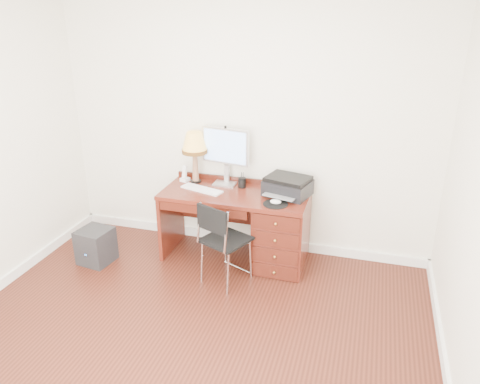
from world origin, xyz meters
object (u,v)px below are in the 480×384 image
(desk, at_px, (265,226))
(chair, at_px, (224,236))
(monitor, at_px, (225,149))
(equipment_box, at_px, (96,246))
(leg_lamp, at_px, (195,146))
(phone, at_px, (185,177))
(printer, at_px, (288,186))

(desk, xyz_separation_m, chair, (-0.28, -0.52, 0.10))
(monitor, height_order, equipment_box, monitor)
(leg_lamp, xyz_separation_m, phone, (-0.12, -0.01, -0.36))
(leg_lamp, bearing_deg, monitor, 8.20)
(monitor, height_order, printer, monitor)
(phone, bearing_deg, chair, -28.85)
(chair, bearing_deg, desk, 85.11)
(monitor, xyz_separation_m, equipment_box, (-1.21, -0.72, -0.95))
(desk, xyz_separation_m, printer, (0.20, 0.09, 0.43))
(equipment_box, bearing_deg, chair, 7.50)
(desk, xyz_separation_m, equipment_box, (-1.70, -0.50, -0.23))
(desk, height_order, printer, printer)
(chair, bearing_deg, monitor, 130.00)
(desk, xyz_separation_m, monitor, (-0.50, 0.22, 0.72))
(printer, relative_size, leg_lamp, 0.91)
(monitor, relative_size, printer, 1.21)
(desk, bearing_deg, monitor, 156.42)
(equipment_box, bearing_deg, phone, 49.12)
(leg_lamp, bearing_deg, chair, -51.85)
(desk, bearing_deg, equipment_box, -163.54)
(monitor, distance_m, leg_lamp, 0.33)
(equipment_box, bearing_deg, desk, 24.51)
(monitor, xyz_separation_m, leg_lamp, (-0.32, -0.05, 0.02))
(desk, height_order, chair, chair)
(equipment_box, bearing_deg, monitor, 38.89)
(desk, relative_size, monitor, 2.47)
(monitor, relative_size, phone, 3.42)
(printer, xyz_separation_m, chair, (-0.48, -0.61, -0.33))
(printer, xyz_separation_m, equipment_box, (-1.90, -0.60, -0.66))
(leg_lamp, bearing_deg, printer, -4.36)
(desk, distance_m, monitor, 0.90)
(monitor, bearing_deg, desk, -13.65)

